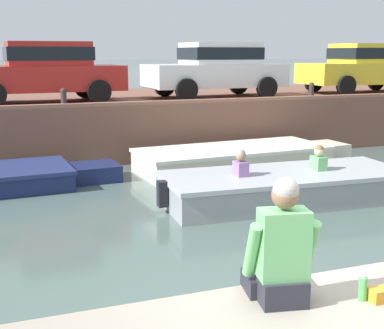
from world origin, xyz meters
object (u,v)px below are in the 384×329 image
object	(u,v)px
motorboat_passing	(296,186)
car_left_inner_red	(45,69)
mooring_bollard_mid	(64,97)
bottle_drink	(363,288)
car_right_inner_yellow	(365,66)
person_seated_left	(281,254)
mooring_bollard_east	(311,90)
car_centre_white	(217,68)
boat_moored_central_cream	(241,158)

from	to	relation	value
motorboat_passing	car_left_inner_red	bearing A→B (deg)	123.98
mooring_bollard_mid	bottle_drink	world-z (taller)	mooring_bollard_mid
car_right_inner_yellow	person_seated_left	size ratio (longest dim) A/B	4.18
car_right_inner_yellow	person_seated_left	world-z (taller)	car_right_inner_yellow
car_left_inner_red	mooring_bollard_east	size ratio (longest dim) A/B	9.26
car_centre_white	mooring_bollard_east	size ratio (longest dim) A/B	9.07
car_centre_white	car_right_inner_yellow	size ratio (longest dim) A/B	1.00
car_centre_white	mooring_bollard_mid	world-z (taller)	car_centre_white
car_centre_white	mooring_bollard_east	xyz separation A→B (m)	(2.36, -1.28, -0.61)
boat_moored_central_cream	car_right_inner_yellow	xyz separation A→B (m)	(5.73, 2.97, 2.05)
car_left_inner_red	bottle_drink	bearing A→B (deg)	-83.86
car_left_inner_red	person_seated_left	world-z (taller)	car_left_inner_red
car_centre_white	car_left_inner_red	bearing A→B (deg)	-180.00
motorboat_passing	mooring_bollard_east	world-z (taller)	mooring_bollard_east
car_right_inner_yellow	mooring_bollard_east	size ratio (longest dim) A/B	9.07
motorboat_passing	bottle_drink	size ratio (longest dim) A/B	27.81
bottle_drink	mooring_bollard_mid	bearing A→B (deg)	95.31
motorboat_passing	person_seated_left	world-z (taller)	person_seated_left
motorboat_passing	car_right_inner_yellow	distance (m)	8.61
car_left_inner_red	bottle_drink	size ratio (longest dim) A/B	20.19
car_centre_white	mooring_bollard_mid	size ratio (longest dim) A/B	9.07
car_left_inner_red	car_centre_white	xyz separation A→B (m)	(4.78, 0.00, -0.00)
mooring_bollard_mid	bottle_drink	size ratio (longest dim) A/B	2.18
car_right_inner_yellow	person_seated_left	distance (m)	14.48
car_centre_white	person_seated_left	world-z (taller)	car_centre_white
car_centre_white	motorboat_passing	bearing A→B (deg)	-98.15
boat_moored_central_cream	motorboat_passing	distance (m)	2.89
mooring_bollard_east	bottle_drink	bearing A→B (deg)	-120.68
boat_moored_central_cream	person_seated_left	world-z (taller)	person_seated_left
boat_moored_central_cream	motorboat_passing	xyz separation A→B (m)	(-0.24, -2.88, 0.02)
car_left_inner_red	car_centre_white	size ratio (longest dim) A/B	1.02
car_centre_white	bottle_drink	bearing A→B (deg)	-107.56
person_seated_left	mooring_bollard_mid	bearing A→B (deg)	92.02
mooring_bollard_mid	car_centre_white	bearing A→B (deg)	15.94
mooring_bollard_mid	mooring_bollard_east	distance (m)	6.86
car_left_inner_red	mooring_bollard_mid	size ratio (longest dim) A/B	9.26
bottle_drink	car_left_inner_red	bearing A→B (deg)	96.14
boat_moored_central_cream	car_left_inner_red	xyz separation A→B (m)	(-4.19, 2.97, 2.05)
mooring_bollard_mid	bottle_drink	bearing A→B (deg)	-84.69
person_seated_left	car_centre_white	bearing A→B (deg)	69.42
mooring_bollard_east	person_seated_left	bearing A→B (deg)	-123.68
car_left_inner_red	mooring_bollard_east	world-z (taller)	car_left_inner_red
bottle_drink	car_right_inner_yellow	bearing A→B (deg)	52.33
mooring_bollard_mid	motorboat_passing	bearing A→B (deg)	-51.29
boat_moored_central_cream	bottle_drink	size ratio (longest dim) A/B	27.03
boat_moored_central_cream	mooring_bollard_mid	size ratio (longest dim) A/B	12.39
car_right_inner_yellow	car_left_inner_red	bearing A→B (deg)	179.99
car_right_inner_yellow	mooring_bollard_mid	distance (m)	9.74
person_seated_left	bottle_drink	xyz separation A→B (m)	(0.59, -0.22, -0.28)
boat_moored_central_cream	car_centre_white	distance (m)	3.66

